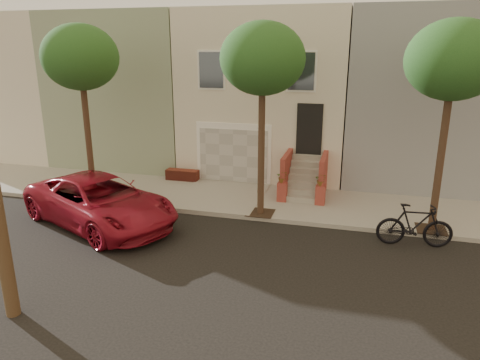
# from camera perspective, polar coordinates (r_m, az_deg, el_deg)

# --- Properties ---
(ground) EXTENTS (90.00, 90.00, 0.00)m
(ground) POSITION_cam_1_polar(r_m,az_deg,el_deg) (12.31, -6.05, -10.75)
(ground) COLOR black
(ground) RESTS_ON ground
(sidewalk) EXTENTS (40.00, 3.70, 0.15)m
(sidewalk) POSITION_cam_1_polar(r_m,az_deg,el_deg) (16.97, 0.39, -2.46)
(sidewalk) COLOR #99968B
(sidewalk) RESTS_ON ground
(house_row) EXTENTS (33.10, 11.70, 7.00)m
(house_row) POSITION_cam_1_polar(r_m,az_deg,el_deg) (21.81, 4.39, 11.43)
(house_row) COLOR beige
(house_row) RESTS_ON sidewalk
(tree_left) EXTENTS (2.70, 2.57, 6.30)m
(tree_left) POSITION_cam_1_polar(r_m,az_deg,el_deg) (16.99, -19.79, 14.45)
(tree_left) COLOR #2D2116
(tree_left) RESTS_ON sidewalk
(tree_mid) EXTENTS (2.70, 2.57, 6.30)m
(tree_mid) POSITION_cam_1_polar(r_m,az_deg,el_deg) (14.38, 2.91, 15.12)
(tree_mid) COLOR #2D2116
(tree_mid) RESTS_ON sidewalk
(tree_right) EXTENTS (2.70, 2.57, 6.30)m
(tree_right) POSITION_cam_1_polar(r_m,az_deg,el_deg) (14.26, 25.71, 13.53)
(tree_right) COLOR #2D2116
(tree_right) RESTS_ON sidewalk
(pickup_truck) EXTENTS (6.36, 4.81, 1.61)m
(pickup_truck) POSITION_cam_1_polar(r_m,az_deg,el_deg) (15.26, -17.54, -2.62)
(pickup_truck) COLOR maroon
(pickup_truck) RESTS_ON ground
(motorcycle) EXTENTS (2.21, 0.80, 1.30)m
(motorcycle) POSITION_cam_1_polar(r_m,az_deg,el_deg) (14.02, 21.49, -5.43)
(motorcycle) COLOR black
(motorcycle) RESTS_ON ground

